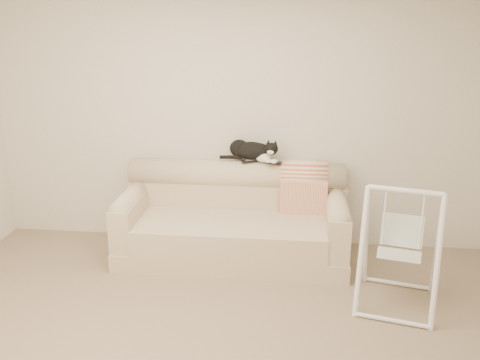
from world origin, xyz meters
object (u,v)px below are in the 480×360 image
Objects in this scene: remote_b at (274,162)px; tuxedo_cat at (252,151)px; baby_swing at (400,247)px; remote_a at (250,161)px; sofa at (233,222)px.

remote_b is 0.24m from tuxedo_cat.
baby_swing is at bearing -42.77° from remote_b.
baby_swing is (1.31, -1.01, -0.40)m from remote_a.
remote_b is (0.38, 0.22, 0.56)m from sofa.
tuxedo_cat reaches higher than remote_a.
tuxedo_cat is at bearing 58.19° from sofa.
baby_swing is (1.08, -0.99, -0.40)m from remote_b.
sofa is 0.72m from tuxedo_cat.
sofa is at bearing -121.81° from tuxedo_cat.
remote_a is 0.18× the size of baby_swing.
remote_a is at bearing -123.28° from tuxedo_cat.
tuxedo_cat is (0.16, 0.26, 0.66)m from sofa.
remote_b is 1.52m from baby_swing.
tuxedo_cat is (-0.22, 0.04, 0.10)m from remote_b.
remote_b is at bearing -2.60° from remote_a.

